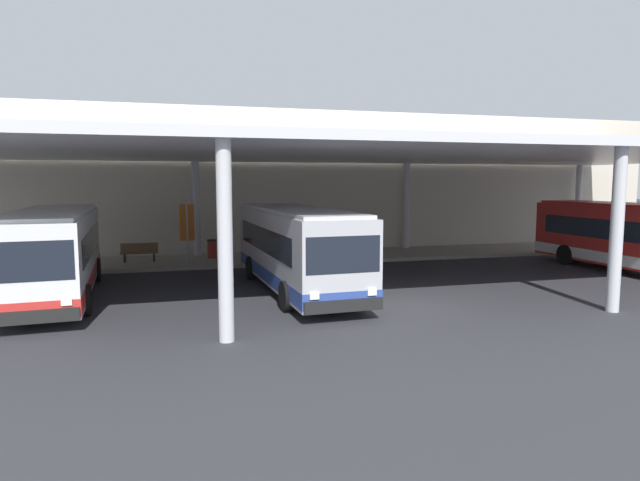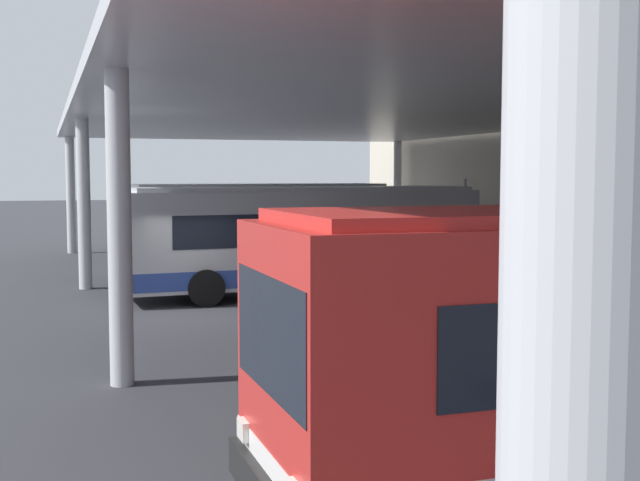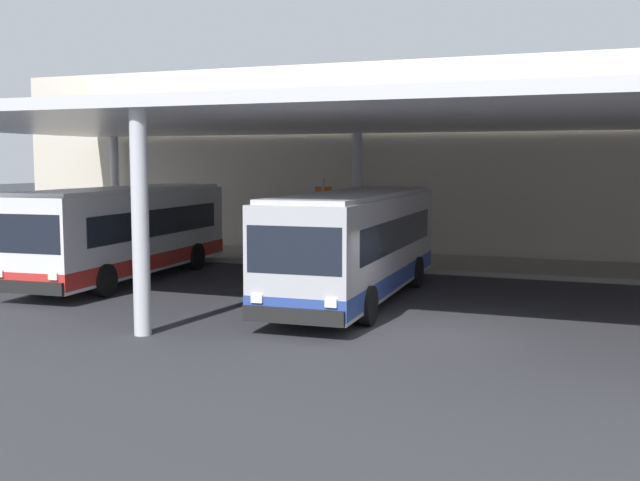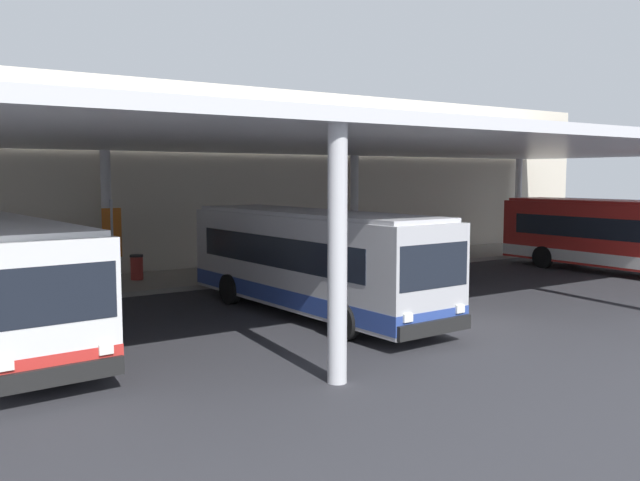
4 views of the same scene
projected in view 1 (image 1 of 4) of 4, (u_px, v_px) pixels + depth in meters
The scene contains 10 objects.
ground_plane at pixel (404, 306), 18.25m from camera, with size 200.00×200.00×0.00m, color #333338.
platform_kerb at pixel (315, 257), 29.50m from camera, with size 42.00×4.50×0.18m, color gray.
station_building_facade at pixel (301, 182), 32.17m from camera, with size 48.00×1.60×8.31m, color beige.
canopy_shelter at pixel (352, 155), 22.94m from camera, with size 40.00×17.00×5.55m.
bus_nearest_bay at pixel (54, 252), 19.33m from camera, with size 3.23×10.67×3.17m.
bus_second_bay at pixel (296, 248), 20.70m from camera, with size 3.04×10.63×3.17m.
bus_middle_bay at pixel (633, 237), 24.77m from camera, with size 2.75×10.54×3.17m.
bench_waiting at pixel (139, 252), 27.10m from camera, with size 1.80×0.45×0.92m.
trash_bin at pixel (212, 249), 28.32m from camera, with size 0.52×0.52×0.98m.
banner_sign at pixel (187, 226), 26.73m from camera, with size 0.70×0.12×3.20m.
Camera 1 is at (-7.49, -16.50, 4.18)m, focal length 30.40 mm.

